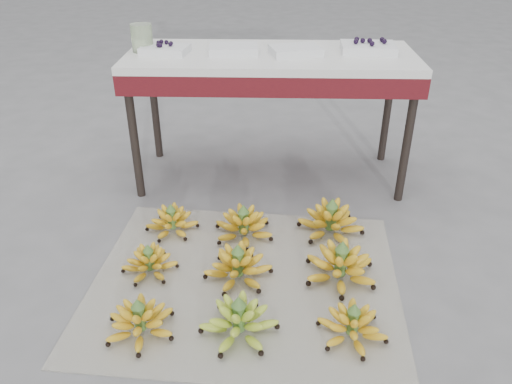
{
  "coord_description": "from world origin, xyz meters",
  "views": [
    {
      "loc": [
        0.12,
        -1.57,
        1.35
      ],
      "look_at": [
        0.06,
        0.31,
        0.27
      ],
      "focal_mm": 35.0,
      "sensor_mm": 36.0,
      "label": 1
    }
  ],
  "objects_px": {
    "bunch_mid_left": "(150,262)",
    "bunch_back_right": "(331,221)",
    "bunch_mid_right": "(341,265)",
    "newspaper_mat": "(245,281)",
    "vendor_table": "(271,69)",
    "glass_jar": "(142,38)",
    "tray_left": "(234,49)",
    "bunch_back_left": "(172,222)",
    "bunch_mid_center": "(238,266)",
    "tray_far_right": "(368,48)",
    "bunch_back_center": "(244,226)",
    "bunch_front_left": "(140,321)",
    "tray_right": "(296,51)",
    "bunch_front_center": "(239,321)",
    "tray_far_left": "(165,49)",
    "bunch_front_right": "(352,325)"
  },
  "relations": [
    {
      "from": "bunch_mid_center",
      "to": "bunch_back_right",
      "type": "bearing_deg",
      "value": 38.94
    },
    {
      "from": "bunch_mid_left",
      "to": "bunch_back_right",
      "type": "distance_m",
      "value": 0.85
    },
    {
      "from": "bunch_front_left",
      "to": "bunch_back_left",
      "type": "distance_m",
      "value": 0.66
    },
    {
      "from": "bunch_mid_right",
      "to": "tray_left",
      "type": "height_order",
      "value": "tray_left"
    },
    {
      "from": "newspaper_mat",
      "to": "bunch_back_center",
      "type": "relative_size",
      "value": 3.38
    },
    {
      "from": "bunch_mid_left",
      "to": "vendor_table",
      "type": "xyz_separation_m",
      "value": [
        0.49,
        0.9,
        0.57
      ]
    },
    {
      "from": "bunch_mid_left",
      "to": "bunch_back_right",
      "type": "xyz_separation_m",
      "value": [
        0.79,
        0.32,
        0.02
      ]
    },
    {
      "from": "bunch_mid_left",
      "to": "bunch_back_left",
      "type": "relative_size",
      "value": 1.08
    },
    {
      "from": "bunch_back_right",
      "to": "vendor_table",
      "type": "height_order",
      "value": "vendor_table"
    },
    {
      "from": "glass_jar",
      "to": "bunch_mid_center",
      "type": "bearing_deg",
      "value": -60.19
    },
    {
      "from": "tray_far_left",
      "to": "glass_jar",
      "type": "xyz_separation_m",
      "value": [
        -0.12,
        0.03,
        0.05
      ]
    },
    {
      "from": "bunch_mid_right",
      "to": "tray_left",
      "type": "distance_m",
      "value": 1.22
    },
    {
      "from": "bunch_back_left",
      "to": "tray_right",
      "type": "distance_m",
      "value": 1.05
    },
    {
      "from": "bunch_mid_right",
      "to": "bunch_back_left",
      "type": "xyz_separation_m",
      "value": [
        -0.76,
        0.33,
        -0.01
      ]
    },
    {
      "from": "bunch_mid_right",
      "to": "bunch_back_right",
      "type": "bearing_deg",
      "value": 80.39
    },
    {
      "from": "bunch_mid_center",
      "to": "tray_left",
      "type": "xyz_separation_m",
      "value": [
        -0.07,
        0.92,
        0.66
      ]
    },
    {
      "from": "bunch_mid_left",
      "to": "glass_jar",
      "type": "bearing_deg",
      "value": 109.87
    },
    {
      "from": "bunch_mid_center",
      "to": "bunch_back_left",
      "type": "height_order",
      "value": "bunch_mid_center"
    },
    {
      "from": "bunch_mid_left",
      "to": "bunch_mid_right",
      "type": "xyz_separation_m",
      "value": [
        0.8,
        -0.01,
        0.02
      ]
    },
    {
      "from": "bunch_front_center",
      "to": "bunch_back_left",
      "type": "distance_m",
      "value": 0.74
    },
    {
      "from": "bunch_mid_center",
      "to": "bunch_front_right",
      "type": "bearing_deg",
      "value": -37.35
    },
    {
      "from": "bunch_back_right",
      "to": "tray_far_left",
      "type": "bearing_deg",
      "value": 165.85
    },
    {
      "from": "bunch_mid_right",
      "to": "glass_jar",
      "type": "bearing_deg",
      "value": 125.24
    },
    {
      "from": "tray_left",
      "to": "bunch_back_left",
      "type": "bearing_deg",
      "value": -114.68
    },
    {
      "from": "glass_jar",
      "to": "bunch_front_right",
      "type": "bearing_deg",
      "value": -52.35
    },
    {
      "from": "newspaper_mat",
      "to": "tray_far_right",
      "type": "bearing_deg",
      "value": 59.03
    },
    {
      "from": "bunch_front_left",
      "to": "bunch_front_center",
      "type": "height_order",
      "value": "bunch_front_center"
    },
    {
      "from": "bunch_front_right",
      "to": "bunch_mid_left",
      "type": "height_order",
      "value": "bunch_front_right"
    },
    {
      "from": "bunch_front_left",
      "to": "vendor_table",
      "type": "height_order",
      "value": "vendor_table"
    },
    {
      "from": "tray_far_left",
      "to": "tray_left",
      "type": "xyz_separation_m",
      "value": [
        0.35,
        0.01,
        -0.0
      ]
    },
    {
      "from": "bunch_front_left",
      "to": "bunch_back_center",
      "type": "height_order",
      "value": "bunch_back_center"
    },
    {
      "from": "bunch_front_center",
      "to": "bunch_mid_left",
      "type": "distance_m",
      "value": 0.52
    },
    {
      "from": "bunch_mid_right",
      "to": "newspaper_mat",
      "type": "bearing_deg",
      "value": 173.76
    },
    {
      "from": "vendor_table",
      "to": "tray_left",
      "type": "distance_m",
      "value": 0.21
    },
    {
      "from": "newspaper_mat",
      "to": "glass_jar",
      "type": "height_order",
      "value": "glass_jar"
    },
    {
      "from": "bunch_front_left",
      "to": "bunch_back_right",
      "type": "height_order",
      "value": "bunch_back_right"
    },
    {
      "from": "bunch_back_right",
      "to": "tray_far_right",
      "type": "distance_m",
      "value": 0.92
    },
    {
      "from": "bunch_front_center",
      "to": "tray_left",
      "type": "bearing_deg",
      "value": 91.24
    },
    {
      "from": "tray_far_right",
      "to": "bunch_front_center",
      "type": "bearing_deg",
      "value": -115.03
    },
    {
      "from": "bunch_front_left",
      "to": "tray_right",
      "type": "relative_size",
      "value": 1.21
    },
    {
      "from": "bunch_back_right",
      "to": "bunch_front_left",
      "type": "bearing_deg",
      "value": -118.65
    },
    {
      "from": "bunch_mid_right",
      "to": "vendor_table",
      "type": "relative_size",
      "value": 0.24
    },
    {
      "from": "bunch_mid_right",
      "to": "vendor_table",
      "type": "height_order",
      "value": "vendor_table"
    },
    {
      "from": "bunch_front_center",
      "to": "tray_far_left",
      "type": "xyz_separation_m",
      "value": [
        -0.44,
        1.21,
        0.66
      ]
    },
    {
      "from": "tray_left",
      "to": "vendor_table",
      "type": "bearing_deg",
      "value": 2.14
    },
    {
      "from": "tray_left",
      "to": "tray_right",
      "type": "relative_size",
      "value": 0.91
    },
    {
      "from": "bunch_mid_center",
      "to": "glass_jar",
      "type": "xyz_separation_m",
      "value": [
        -0.54,
        0.94,
        0.71
      ]
    },
    {
      "from": "bunch_front_right",
      "to": "bunch_back_left",
      "type": "distance_m",
      "value": 1.0
    },
    {
      "from": "newspaper_mat",
      "to": "bunch_back_right",
      "type": "bearing_deg",
      "value": 43.65
    },
    {
      "from": "bunch_front_right",
      "to": "bunch_back_center",
      "type": "bearing_deg",
      "value": 104.01
    }
  ]
}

